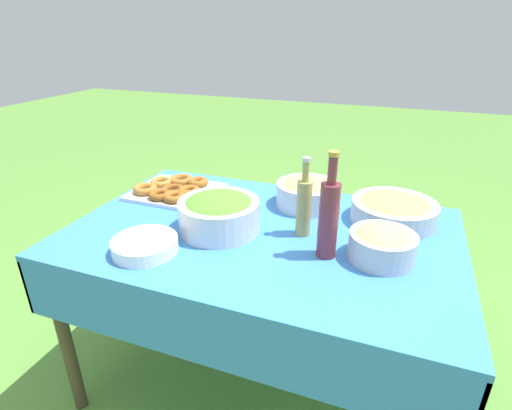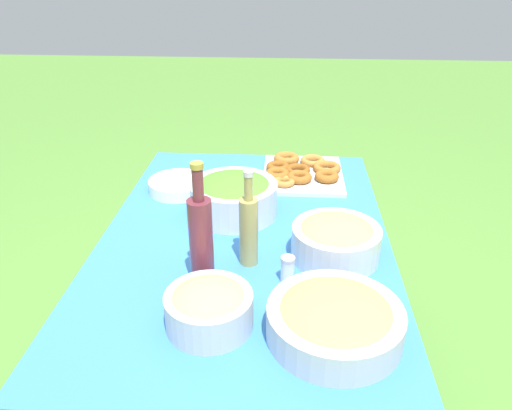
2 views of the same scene
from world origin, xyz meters
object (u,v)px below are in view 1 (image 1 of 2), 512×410
bread_bowl (308,192)px  fruit_bowl (394,209)px  wine_bottle (329,217)px  plate_stack (145,245)px  salad_bowl (219,212)px  pasta_bowl (382,243)px  olive_oil_bottle (304,205)px  donut_platter (175,190)px

bread_bowl → fruit_bowl: 0.36m
wine_bottle → plate_stack: bearing=18.2°
salad_bowl → plate_stack: bearing=54.2°
fruit_bowl → bread_bowl: bearing=-4.6°
pasta_bowl → olive_oil_bottle: bearing=-14.8°
donut_platter → olive_oil_bottle: olive_oil_bottle is taller
fruit_bowl → olive_oil_bottle: bearing=36.9°
plate_stack → wine_bottle: 0.63m
donut_platter → fruit_bowl: size_ratio=1.16×
donut_platter → plate_stack: size_ratio=1.70×
salad_bowl → donut_platter: 0.43m
donut_platter → fruit_bowl: 0.97m
salad_bowl → pasta_bowl: size_ratio=1.39×
salad_bowl → plate_stack: salad_bowl is taller
wine_bottle → fruit_bowl: size_ratio=1.11×
donut_platter → wine_bottle: size_ratio=1.05×
salad_bowl → wine_bottle: 0.43m
pasta_bowl → plate_stack: bearing=17.3°
salad_bowl → bread_bowl: size_ratio=1.14×
wine_bottle → fruit_bowl: 0.42m
donut_platter → pasta_bowl: bearing=165.5°
donut_platter → olive_oil_bottle: 0.68m
pasta_bowl → fruit_bowl: (-0.02, -0.31, -0.01)m
pasta_bowl → fruit_bowl: size_ratio=0.66×
salad_bowl → donut_platter: size_ratio=0.80×
fruit_bowl → donut_platter: bearing=3.9°
pasta_bowl → wine_bottle: bearing=14.1°
olive_oil_bottle → bread_bowl: olive_oil_bottle is taller
wine_bottle → fruit_bowl: bearing=-119.2°
salad_bowl → wine_bottle: (-0.42, 0.04, 0.07)m
plate_stack → olive_oil_bottle: size_ratio=0.75×
wine_bottle → fruit_bowl: wine_bottle is taller
olive_oil_bottle → bread_bowl: (0.05, -0.26, -0.06)m
fruit_bowl → pasta_bowl: bearing=86.2°
donut_platter → bread_bowl: bearing=-171.0°
pasta_bowl → donut_platter: (0.94, -0.24, -0.04)m
salad_bowl → olive_oil_bottle: bearing=-165.9°
bread_bowl → fruit_bowl: bearing=175.4°
salad_bowl → bread_bowl: bearing=-127.4°
olive_oil_bottle → wine_bottle: wine_bottle is taller
donut_platter → bread_bowl: 0.61m
plate_stack → wine_bottle: wine_bottle is taller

